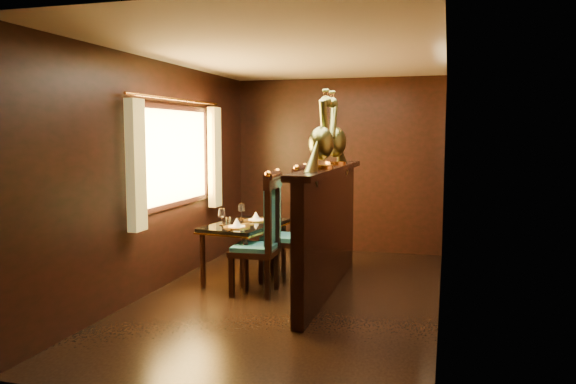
# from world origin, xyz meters

# --- Properties ---
(ground) EXTENTS (5.00, 5.00, 0.00)m
(ground) POSITION_xyz_m (0.00, 0.00, 0.00)
(ground) COLOR black
(ground) RESTS_ON ground
(room_shell) EXTENTS (3.04, 5.04, 2.52)m
(room_shell) POSITION_xyz_m (-0.09, 0.02, 1.58)
(room_shell) COLOR black
(room_shell) RESTS_ON ground
(partition) EXTENTS (0.26, 2.70, 1.36)m
(partition) POSITION_xyz_m (0.32, 0.30, 0.71)
(partition) COLOR black
(partition) RESTS_ON ground
(dining_table) EXTENTS (0.83, 1.21, 0.87)m
(dining_table) POSITION_xyz_m (-0.72, 0.55, 0.60)
(dining_table) COLOR black
(dining_table) RESTS_ON ground
(chair_left) EXTENTS (0.50, 0.54, 1.34)m
(chair_left) POSITION_xyz_m (-0.30, 0.04, 0.70)
(chair_left) COLOR black
(chair_left) RESTS_ON ground
(chair_right) EXTENTS (0.50, 0.55, 1.37)m
(chair_right) POSITION_xyz_m (-0.14, 0.60, 0.71)
(chair_right) COLOR black
(chair_right) RESTS_ON ground
(peacock_left) EXTENTS (0.25, 0.68, 0.81)m
(peacock_left) POSITION_xyz_m (0.33, -0.07, 1.76)
(peacock_left) COLOR #18482B
(peacock_left) RESTS_ON partition
(peacock_right) EXTENTS (0.26, 0.68, 0.81)m
(peacock_right) POSITION_xyz_m (0.33, 0.65, 1.77)
(peacock_right) COLOR #18482B
(peacock_right) RESTS_ON partition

